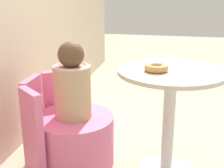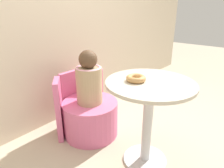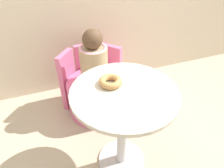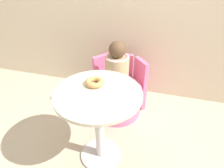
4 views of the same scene
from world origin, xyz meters
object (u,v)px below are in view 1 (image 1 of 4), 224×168
Objects in this scene: round_table at (170,99)px; child_figure at (72,84)px; tub_chair at (74,140)px; donut at (156,68)px.

child_figure reaches higher than round_table.
tub_chair is at bearing 90.00° from child_figure.
round_table is at bearing -88.52° from child_figure.
child_figure is at bearing 85.79° from donut.
round_table is at bearing -57.80° from donut.
child_figure is 3.54× the size of donut.
donut is (-0.06, 0.09, 0.21)m from round_table.
child_figure is (0.00, -0.00, 0.41)m from tub_chair.
child_figure is at bearing 91.48° from round_table.
child_figure is (-0.02, 0.64, 0.06)m from round_table.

